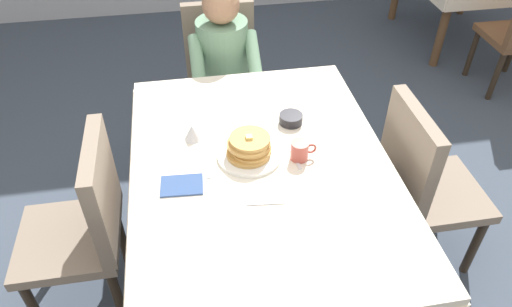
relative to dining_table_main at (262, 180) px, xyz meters
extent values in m
plane|color=#3D4756|center=(0.00, 0.00, -0.65)|extent=(14.00, 14.00, 0.00)
cube|color=silver|center=(0.00, 0.00, 0.07)|extent=(1.10, 1.50, 0.04)
cube|color=silver|center=(0.00, 0.76, -0.04)|extent=(1.10, 0.01, 0.18)
cube|color=silver|center=(-0.56, 0.00, -0.04)|extent=(0.01, 1.50, 0.18)
cube|color=silver|center=(0.56, 0.00, -0.04)|extent=(0.01, 1.50, 0.18)
cylinder|color=brown|center=(-0.47, 0.67, -0.30)|extent=(0.07, 0.07, 0.70)
cylinder|color=brown|center=(0.47, 0.67, -0.30)|extent=(0.07, 0.07, 0.70)
cube|color=#7A6B5B|center=(-0.05, 1.07, -0.23)|extent=(0.44, 0.44, 0.05)
cube|color=#7A6B5B|center=(-0.05, 1.27, 0.04)|extent=(0.44, 0.06, 0.48)
cylinder|color=#2D2319|center=(0.13, 0.89, -0.45)|extent=(0.04, 0.04, 0.40)
cylinder|color=#2D2319|center=(-0.23, 0.89, -0.45)|extent=(0.04, 0.04, 0.40)
cylinder|color=#2D2319|center=(0.13, 1.25, -0.45)|extent=(0.04, 0.04, 0.40)
cylinder|color=#2D2319|center=(-0.23, 1.25, -0.45)|extent=(0.04, 0.04, 0.40)
cylinder|color=gray|center=(-0.05, 1.05, 0.03)|extent=(0.30, 0.30, 0.46)
sphere|color=#A37556|center=(-0.05, 1.03, 0.36)|extent=(0.21, 0.21, 0.21)
cylinder|color=gray|center=(0.11, 0.91, 0.10)|extent=(0.08, 0.29, 0.23)
cylinder|color=gray|center=(-0.21, 0.91, 0.10)|extent=(0.08, 0.29, 0.23)
cylinder|color=#383D51|center=(0.03, 0.87, -0.43)|extent=(0.10, 0.10, 0.45)
cylinder|color=#383D51|center=(-0.13, 0.87, -0.43)|extent=(0.10, 0.10, 0.45)
cube|color=#7A6B5B|center=(0.87, 0.00, -0.23)|extent=(0.44, 0.44, 0.05)
cube|color=#7A6B5B|center=(0.67, 0.00, 0.04)|extent=(0.06, 0.44, 0.48)
cylinder|color=#2D2319|center=(1.05, 0.18, -0.45)|extent=(0.04, 0.04, 0.40)
cylinder|color=#2D2319|center=(1.05, -0.18, -0.45)|extent=(0.04, 0.04, 0.40)
cylinder|color=#2D2319|center=(0.69, 0.18, -0.45)|extent=(0.04, 0.04, 0.40)
cylinder|color=#2D2319|center=(0.69, -0.18, -0.45)|extent=(0.04, 0.04, 0.40)
cube|color=#7A6B5B|center=(-0.87, 0.00, -0.23)|extent=(0.44, 0.44, 0.05)
cube|color=#7A6B5B|center=(-0.67, 0.00, 0.04)|extent=(0.06, 0.44, 0.48)
cylinder|color=#2D2319|center=(-1.05, 0.18, -0.45)|extent=(0.04, 0.04, 0.40)
cylinder|color=#2D2319|center=(-0.69, -0.18, -0.45)|extent=(0.04, 0.04, 0.40)
cylinder|color=#2D2319|center=(-0.69, 0.18, -0.45)|extent=(0.04, 0.04, 0.40)
cylinder|color=white|center=(-0.04, 0.06, 0.10)|extent=(0.28, 0.28, 0.02)
cylinder|color=tan|center=(-0.05, 0.06, 0.11)|extent=(0.19, 0.19, 0.02)
cylinder|color=tan|center=(-0.04, 0.06, 0.13)|extent=(0.18, 0.18, 0.01)
cylinder|color=tan|center=(-0.04, 0.07, 0.15)|extent=(0.18, 0.18, 0.02)
cylinder|color=tan|center=(-0.05, 0.06, 0.16)|extent=(0.18, 0.18, 0.01)
cylinder|color=tan|center=(-0.04, 0.07, 0.18)|extent=(0.17, 0.17, 0.02)
cube|color=#F4E072|center=(-0.04, 0.06, 0.20)|extent=(0.03, 0.03, 0.01)
cylinder|color=#B24C42|center=(0.17, 0.01, 0.13)|extent=(0.08, 0.08, 0.08)
torus|color=#B24C42|center=(0.22, 0.01, 0.14)|extent=(0.05, 0.01, 0.05)
cylinder|color=black|center=(0.19, 0.27, 0.11)|extent=(0.11, 0.11, 0.04)
cone|color=silver|center=(-0.28, 0.23, 0.13)|extent=(0.08, 0.08, 0.07)
cube|color=silver|center=(-0.23, 0.04, 0.09)|extent=(0.02, 0.18, 0.00)
cube|color=silver|center=(0.15, 0.04, 0.09)|extent=(0.03, 0.20, 0.00)
cube|color=silver|center=(-0.03, -0.23, 0.09)|extent=(0.15, 0.03, 0.00)
cube|color=#334C7F|center=(-0.34, -0.07, 0.09)|extent=(0.18, 0.13, 0.01)
cylinder|color=brown|center=(1.84, 1.84, -0.30)|extent=(0.07, 0.07, 0.70)
cylinder|color=#2D2319|center=(2.03, 1.64, -0.45)|extent=(0.04, 0.04, 0.40)
cylinder|color=#2D2319|center=(2.39, 1.64, -0.45)|extent=(0.04, 0.04, 0.40)
cylinder|color=#2D2319|center=(2.03, 1.28, -0.45)|extent=(0.04, 0.04, 0.40)
camera|label=1|loc=(-0.28, -1.48, 1.44)|focal=33.49mm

